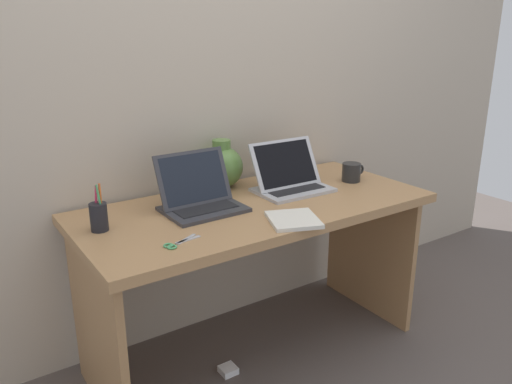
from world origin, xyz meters
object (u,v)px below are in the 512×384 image
(coffee_mug, at_px, (352,172))
(pen_cup, at_px, (99,216))
(power_brick, at_px, (228,370))
(notebook_stack, at_px, (294,220))
(green_vase, at_px, (222,166))
(scissors, at_px, (176,244))
(laptop_right, at_px, (289,177))
(laptop_left, at_px, (199,195))

(coffee_mug, relative_size, pen_cup, 0.69)
(coffee_mug, height_order, power_brick, coffee_mug)
(notebook_stack, distance_m, pen_cup, 0.72)
(green_vase, xyz_separation_m, scissors, (-0.47, -0.48, -0.10))
(laptop_right, distance_m, scissors, 0.75)
(laptop_left, relative_size, pen_cup, 1.75)
(laptop_right, relative_size, coffee_mug, 2.68)
(laptop_left, bearing_deg, power_brick, -75.37)
(scissors, bearing_deg, pen_cup, 122.77)
(scissors, bearing_deg, coffee_mug, 11.90)
(laptop_right, bearing_deg, pen_cup, 179.98)
(pen_cup, xyz_separation_m, power_brick, (0.45, -0.14, -0.77))
(coffee_mug, distance_m, pen_cup, 1.21)
(laptop_left, bearing_deg, green_vase, 41.91)
(laptop_right, distance_m, pen_cup, 0.87)
(green_vase, xyz_separation_m, power_brick, (-0.19, -0.35, -0.81))
(laptop_right, bearing_deg, coffee_mug, -9.37)
(green_vase, bearing_deg, power_brick, -118.81)
(coffee_mug, relative_size, scissors, 0.86)
(notebook_stack, height_order, power_brick, notebook_stack)
(green_vase, bearing_deg, pen_cup, -161.74)
(laptop_left, relative_size, power_brick, 4.53)
(power_brick, bearing_deg, coffee_mug, 6.17)
(green_vase, relative_size, scissors, 1.51)
(coffee_mug, bearing_deg, notebook_stack, -154.36)
(green_vase, xyz_separation_m, coffee_mug, (0.56, -0.27, -0.06))
(green_vase, bearing_deg, laptop_right, -42.75)
(green_vase, height_order, scissors, green_vase)
(pen_cup, bearing_deg, laptop_left, 0.81)
(laptop_right, xyz_separation_m, power_brick, (-0.42, -0.14, -0.77))
(coffee_mug, height_order, scissors, coffee_mug)
(pen_cup, height_order, power_brick, pen_cup)
(laptop_left, xyz_separation_m, power_brick, (0.04, -0.14, -0.77))
(laptop_right, relative_size, scissors, 2.30)
(coffee_mug, bearing_deg, scissors, -168.10)
(coffee_mug, bearing_deg, green_vase, 154.66)
(laptop_left, distance_m, power_brick, 0.78)
(laptop_left, relative_size, laptop_right, 0.94)
(notebook_stack, xyz_separation_m, power_brick, (-0.19, 0.19, -0.72))
(laptop_left, xyz_separation_m, notebook_stack, (0.23, -0.33, -0.05))
(notebook_stack, bearing_deg, green_vase, 90.17)
(laptop_left, height_order, coffee_mug, laptop_left)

